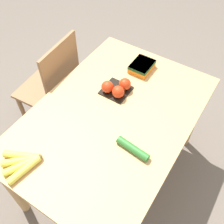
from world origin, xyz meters
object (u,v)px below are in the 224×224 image
at_px(banana_bunch, 23,163).
at_px(tomato_pack, 117,88).
at_px(carrot_bag, 142,66).
at_px(cucumber_near, 133,149).
at_px(chair, 54,88).

distance_m(banana_bunch, tomato_pack, 0.70).
xyz_separation_m(carrot_bag, cucumber_near, (-0.59, -0.27, -0.01)).
relative_size(tomato_pack, carrot_bag, 1.00).
bearing_deg(banana_bunch, carrot_bag, -9.40).
height_order(chair, carrot_bag, chair).
height_order(chair, banana_bunch, chair).
distance_m(chair, banana_bunch, 0.86).
height_order(tomato_pack, cucumber_near, tomato_pack).
xyz_separation_m(chair, carrot_bag, (0.29, -0.60, 0.29)).
distance_m(tomato_pack, carrot_bag, 0.28).
height_order(banana_bunch, carrot_bag, carrot_bag).
relative_size(banana_bunch, cucumber_near, 1.04).
distance_m(chair, tomato_pack, 0.65).
bearing_deg(carrot_bag, cucumber_near, -155.43).
bearing_deg(tomato_pack, cucumber_near, -136.47).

